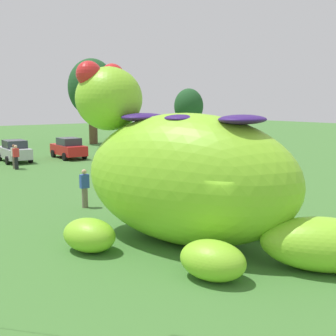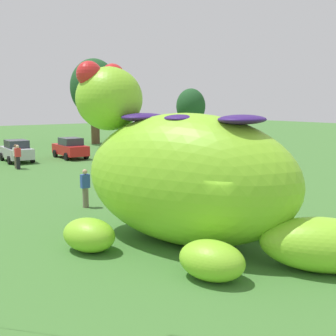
% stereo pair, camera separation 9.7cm
% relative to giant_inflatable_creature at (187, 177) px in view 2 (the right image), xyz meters
% --- Properties ---
extents(ground_plane, '(160.00, 160.00, 0.00)m').
position_rel_giant_inflatable_creature_xyz_m(ground_plane, '(0.19, -1.43, -2.20)').
color(ground_plane, '#427533').
extents(giant_inflatable_creature, '(8.84, 10.49, 6.01)m').
position_rel_giant_inflatable_creature_xyz_m(giant_inflatable_creature, '(0.00, 0.00, 0.00)').
color(giant_inflatable_creature, '#8CD12D').
rests_on(giant_inflatable_creature, ground).
extents(car_silver, '(2.07, 4.17, 1.72)m').
position_rel_giant_inflatable_creature_xyz_m(car_silver, '(1.25, 23.01, -1.34)').
color(car_silver, '#B7BABF').
rests_on(car_silver, ground).
extents(car_red, '(2.00, 4.13, 1.72)m').
position_rel_giant_inflatable_creature_xyz_m(car_red, '(5.52, 22.54, -1.34)').
color(car_red, red).
rests_on(car_red, ground).
extents(tree_centre_left, '(5.34, 5.34, 9.47)m').
position_rel_giant_inflatable_creature_xyz_m(tree_centre_left, '(12.99, 32.98, 4.00)').
color(tree_centre_left, brown).
rests_on(tree_centre_left, ground).
extents(tree_centre, '(3.57, 3.57, 6.35)m').
position_rel_giant_inflatable_creature_xyz_m(tree_centre, '(24.42, 29.92, 1.95)').
color(tree_centre, brown).
rests_on(tree_centre, ground).
extents(spectator_near_inflatable, '(0.38, 0.26, 1.71)m').
position_rel_giant_inflatable_creature_xyz_m(spectator_near_inflatable, '(0.21, 19.58, -1.35)').
color(spectator_near_inflatable, '#726656').
rests_on(spectator_near_inflatable, ground).
extents(spectator_mid_field, '(0.38, 0.26, 1.71)m').
position_rel_giant_inflatable_creature_xyz_m(spectator_mid_field, '(-0.68, 6.30, -1.35)').
color(spectator_mid_field, '#726656').
rests_on(spectator_mid_field, ground).
extents(spectator_by_cars, '(0.38, 0.26, 1.71)m').
position_rel_giant_inflatable_creature_xyz_m(spectator_by_cars, '(9.81, 14.58, -1.35)').
color(spectator_by_cars, black).
rests_on(spectator_by_cars, ground).
extents(spectator_far_side, '(0.38, 0.26, 1.71)m').
position_rel_giant_inflatable_creature_xyz_m(spectator_far_side, '(0.17, 19.02, -1.35)').
color(spectator_far_side, black).
rests_on(spectator_far_side, ground).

